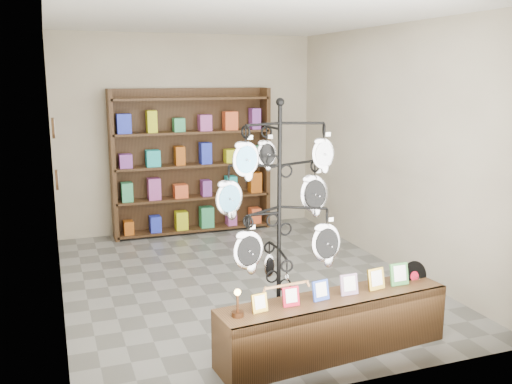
{
  "coord_description": "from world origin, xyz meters",
  "views": [
    {
      "loc": [
        -2.03,
        -6.1,
        2.4
      ],
      "look_at": [
        -0.16,
        -1.0,
        1.28
      ],
      "focal_mm": 40.0,
      "sensor_mm": 36.0,
      "label": 1
    }
  ],
  "objects": [
    {
      "name": "room_envelope",
      "position": [
        0.0,
        0.0,
        1.85
      ],
      "size": [
        5.0,
        5.0,
        5.0
      ],
      "color": "#C1B79B",
      "rests_on": "ground"
    },
    {
      "name": "front_shelf",
      "position": [
        0.19,
        -2.0,
        0.26
      ],
      "size": [
        2.15,
        0.63,
        0.75
      ],
      "rotation": [
        0.0,
        0.0,
        0.1
      ],
      "color": "black",
      "rests_on": "ground"
    },
    {
      "name": "display_tree",
      "position": [
        -0.2,
        -1.69,
        1.28
      ],
      "size": [
        1.13,
        0.93,
        2.21
      ],
      "rotation": [
        0.0,
        0.0,
        0.0
      ],
      "color": "black",
      "rests_on": "ground"
    },
    {
      "name": "ground",
      "position": [
        0.0,
        0.0,
        0.0
      ],
      "size": [
        5.0,
        5.0,
        0.0
      ],
      "primitive_type": "plane",
      "color": "slate",
      "rests_on": "ground"
    },
    {
      "name": "wall_clocks",
      "position": [
        -1.97,
        0.8,
        1.5
      ],
      "size": [
        0.03,
        0.24,
        0.84
      ],
      "color": "black",
      "rests_on": "ground"
    },
    {
      "name": "back_shelving",
      "position": [
        0.0,
        2.3,
        1.03
      ],
      "size": [
        2.42,
        0.36,
        2.2
      ],
      "color": "black",
      "rests_on": "ground"
    }
  ]
}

